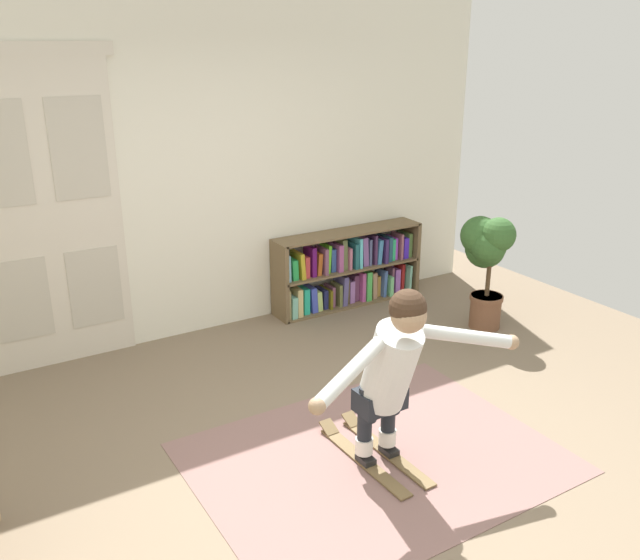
{
  "coord_description": "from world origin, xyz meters",
  "views": [
    {
      "loc": [
        -1.96,
        -2.73,
        2.49
      ],
      "look_at": [
        0.1,
        0.64,
        1.05
      ],
      "focal_mm": 37.84,
      "sensor_mm": 36.0,
      "label": 1
    }
  ],
  "objects_px": {
    "potted_plant": "(487,252)",
    "skis_pair": "(372,453)",
    "bookshelf": "(347,270)",
    "person_skier": "(393,365)"
  },
  "relations": [
    {
      "from": "potted_plant",
      "to": "skis_pair",
      "type": "distance_m",
      "value": 2.39
    },
    {
      "from": "bookshelf",
      "to": "person_skier",
      "type": "distance_m",
      "value": 2.73
    },
    {
      "from": "skis_pair",
      "to": "person_skier",
      "type": "xyz_separation_m",
      "value": [
        0.0,
        -0.17,
        0.68
      ]
    },
    {
      "from": "bookshelf",
      "to": "person_skier",
      "type": "xyz_separation_m",
      "value": [
        -1.28,
        -2.39,
        0.36
      ]
    },
    {
      "from": "bookshelf",
      "to": "potted_plant",
      "type": "height_order",
      "value": "potted_plant"
    },
    {
      "from": "bookshelf",
      "to": "potted_plant",
      "type": "relative_size",
      "value": 1.48
    },
    {
      "from": "bookshelf",
      "to": "potted_plant",
      "type": "bearing_deg",
      "value": -56.99
    },
    {
      "from": "skis_pair",
      "to": "potted_plant",
      "type": "bearing_deg",
      "value": 29.17
    },
    {
      "from": "potted_plant",
      "to": "person_skier",
      "type": "relative_size",
      "value": 0.72
    },
    {
      "from": "person_skier",
      "to": "bookshelf",
      "type": "bearing_deg",
      "value": 61.82
    }
  ]
}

